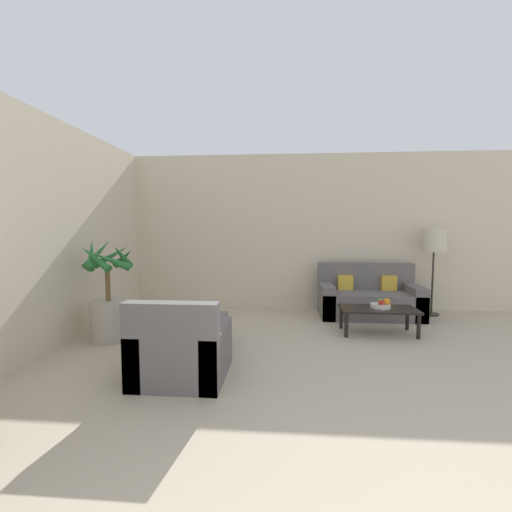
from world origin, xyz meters
TOP-DOWN VIEW (x-y plane):
  - wall_back at (0.00, 6.43)m, footprint 8.74×0.06m
  - potted_palm at (-3.12, 4.44)m, footprint 0.65×0.72m
  - sofa_loveseat at (0.45, 5.92)m, footprint 1.56×0.77m
  - floor_lamp at (1.50, 6.07)m, footprint 0.36×0.36m
  - coffee_table at (0.36, 5.00)m, footprint 1.00×0.49m
  - fruit_bowl at (0.38, 5.01)m, footprint 0.26×0.26m
  - apple_red at (0.38, 4.96)m, footprint 0.06×0.06m
  - apple_green at (0.39, 5.03)m, footprint 0.07×0.07m
  - orange_fruit at (0.46, 4.98)m, footprint 0.09×0.09m
  - armchair at (-1.88, 3.44)m, footprint 0.82×0.82m
  - ottoman at (-1.89, 4.34)m, footprint 0.52×0.54m

SIDE VIEW (x-z plane):
  - ottoman at x=-1.89m, z-range 0.00..0.36m
  - armchair at x=-1.88m, z-range -0.14..0.65m
  - sofa_loveseat at x=0.45m, z-range -0.14..0.70m
  - coffee_table at x=0.36m, z-range 0.13..0.48m
  - fruit_bowl at x=0.38m, z-range 0.35..0.40m
  - apple_red at x=0.38m, z-range 0.40..0.47m
  - apple_green at x=0.39m, z-range 0.40..0.47m
  - orange_fruit at x=0.46m, z-range 0.40..0.49m
  - potted_palm at x=-3.12m, z-range -0.20..1.11m
  - floor_lamp at x=1.50m, z-range 0.47..1.87m
  - wall_back at x=0.00m, z-range 0.00..2.70m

